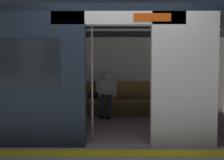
{
  "coord_description": "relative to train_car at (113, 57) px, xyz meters",
  "views": [
    {
      "loc": [
        0.09,
        3.4,
        1.23
      ],
      "look_at": [
        0.1,
        -1.33,
        0.99
      ],
      "focal_mm": 34.84,
      "sensor_mm": 36.0,
      "label": 1
    }
  ],
  "objects": [
    {
      "name": "ground_plane",
      "position": [
        -0.07,
        1.27,
        -1.49
      ],
      "size": [
        60.0,
        60.0,
        0.0
      ],
      "primitive_type": "plane",
      "color": "gray"
    },
    {
      "name": "handbag",
      "position": [
        0.54,
        -1.12,
        -0.97
      ],
      "size": [
        0.26,
        0.15,
        0.17
      ],
      "color": "black",
      "rests_on": "bench_seat"
    },
    {
      "name": "grab_pole_door",
      "position": [
        0.38,
        0.84,
        -0.45
      ],
      "size": [
        0.04,
        0.04,
        2.08
      ],
      "primitive_type": "cylinder",
      "color": "silver",
      "rests_on": "ground_plane"
    },
    {
      "name": "train_car",
      "position": [
        0.0,
        0.0,
        0.0
      ],
      "size": [
        6.4,
        2.88,
        2.22
      ],
      "color": "silver",
      "rests_on": "ground_plane"
    },
    {
      "name": "platform_edge_strip",
      "position": [
        -0.07,
        1.57,
        -1.49
      ],
      "size": [
        8.0,
        0.24,
        0.01
      ],
      "primitive_type": "cube",
      "color": "yellow",
      "rests_on": "ground_plane"
    },
    {
      "name": "book",
      "position": [
        -0.26,
        -1.14,
        -1.04
      ],
      "size": [
        0.16,
        0.23,
        0.03
      ],
      "primitive_type": "cube",
      "rotation": [
        0.0,
        0.0,
        -0.07
      ],
      "color": "#B22D2D",
      "rests_on": "bench_seat"
    },
    {
      "name": "bench_seat",
      "position": [
        -0.07,
        -1.09,
        -1.15
      ],
      "size": [
        2.97,
        0.44,
        0.44
      ],
      "color": "olive",
      "rests_on": "ground_plane"
    },
    {
      "name": "person_seated",
      "position": [
        0.19,
        -1.04,
        -0.83
      ],
      "size": [
        0.55,
        0.68,
        1.17
      ],
      "color": "silver",
      "rests_on": "ground_plane"
    }
  ]
}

